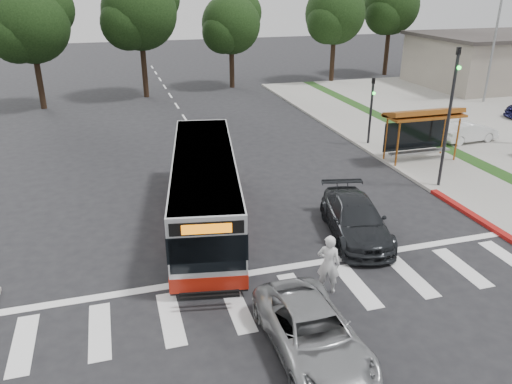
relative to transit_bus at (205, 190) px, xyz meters
name	(u,v)px	position (x,y,z in m)	size (l,w,h in m)	color
ground	(254,227)	(1.77, -0.98, -1.42)	(140.00, 140.00, 0.00)	black
sidewalk_east	(393,144)	(12.77, 7.02, -1.36)	(4.00, 40.00, 0.12)	gray
curb_east	(363,147)	(10.77, 7.02, -1.35)	(0.30, 40.00, 0.15)	#9E9991
curb_east_red	(477,218)	(10.77, -2.98, -1.35)	(0.32, 6.00, 0.15)	maroon
commercial_building	(497,61)	(31.77, 21.02, 0.78)	(14.00, 10.00, 4.40)	gray
building_roof_cap	(502,35)	(31.77, 21.02, 3.13)	(14.60, 10.60, 0.30)	#383330
crosswalk_ladder	(299,296)	(1.77, -5.98, -1.42)	(18.00, 2.60, 0.01)	silver
bus_shelter	(423,119)	(12.57, 4.12, 0.93)	(4.20, 1.60, 2.86)	#924E18
traffic_signal_ne_tall	(450,107)	(11.37, 0.51, 2.46)	(0.18, 0.37, 6.50)	black
traffic_signal_ne_short	(372,104)	(11.37, 7.51, 1.06)	(0.18, 0.37, 4.00)	black
lot_light_mid	(497,26)	(25.77, 15.02, 4.49)	(1.90, 0.35, 9.01)	gray
tree_ne_a	(336,13)	(17.84, 27.08, 4.97)	(6.16, 5.74, 9.30)	black
tree_ne_b	(392,5)	(24.84, 29.08, 5.50)	(6.16, 5.74, 10.02)	black
tree_north_a	(140,11)	(-0.15, 25.09, 5.50)	(6.60, 6.15, 10.17)	black
tree_north_b	(232,23)	(7.84, 27.08, 4.24)	(5.72, 5.33, 8.43)	black
tree_north_c	(31,23)	(-8.16, 23.08, 4.87)	(6.16, 5.74, 9.30)	black
transit_bus	(205,190)	(0.00, 0.00, 0.00)	(2.38, 11.00, 2.84)	silver
pedestrian	(329,264)	(2.73, -5.96, -0.43)	(0.72, 0.47, 1.97)	silver
dark_sedan	(356,219)	(5.27, -2.82, -0.70)	(2.03, 4.99, 1.45)	black
silver_suv_south	(313,333)	(1.17, -8.51, -0.78)	(2.14, 4.64, 1.29)	#96989B
parked_car_1	(468,132)	(17.34, 6.17, -0.72)	(1.27, 3.65, 1.20)	silver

